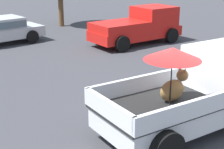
{
  "coord_description": "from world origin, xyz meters",
  "views": [
    {
      "loc": [
        -6.61,
        -4.64,
        4.01
      ],
      "look_at": [
        -0.97,
        2.0,
        1.1
      ],
      "focal_mm": 54.48,
      "sensor_mm": 36.0,
      "label": 1
    }
  ],
  "objects": [
    {
      "name": "ground_plane",
      "position": [
        0.0,
        0.0,
        0.0
      ],
      "size": [
        80.0,
        80.0,
        0.0
      ],
      "primitive_type": "plane",
      "color": "#38383D"
    },
    {
      "name": "pickup_truck_main",
      "position": [
        0.44,
        -0.06,
        0.97
      ],
      "size": [
        5.25,
        2.78,
        2.23
      ],
      "rotation": [
        0.0,
        0.0,
        -0.13
      ],
      "color": "black",
      "rests_on": "ground"
    },
    {
      "name": "pickup_truck_red",
      "position": [
        5.55,
        7.55,
        0.87
      ],
      "size": [
        4.93,
        2.47,
        1.8
      ],
      "rotation": [
        0.0,
        0.0,
        -0.08
      ],
      "color": "black",
      "rests_on": "ground"
    },
    {
      "name": "parked_sedan_near",
      "position": [
        0.02,
        11.93,
        0.74
      ],
      "size": [
        4.33,
        2.04,
        1.33
      ],
      "rotation": [
        0.0,
        0.0,
        3.16
      ],
      "color": "black",
      "rests_on": "ground"
    }
  ]
}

